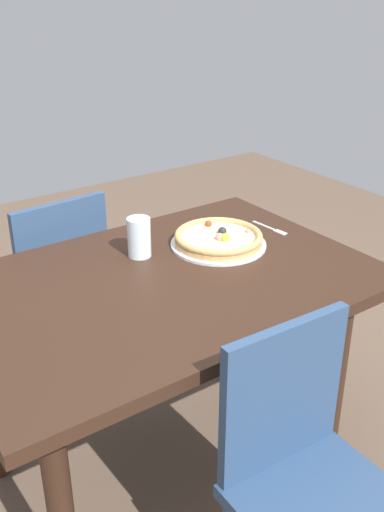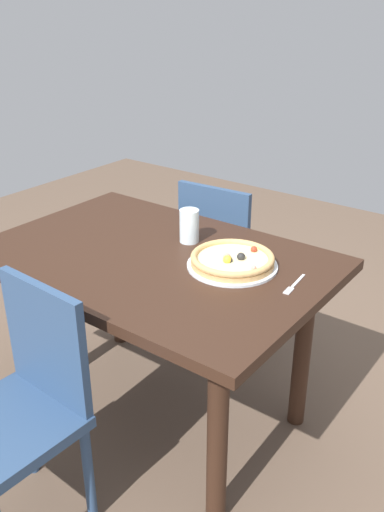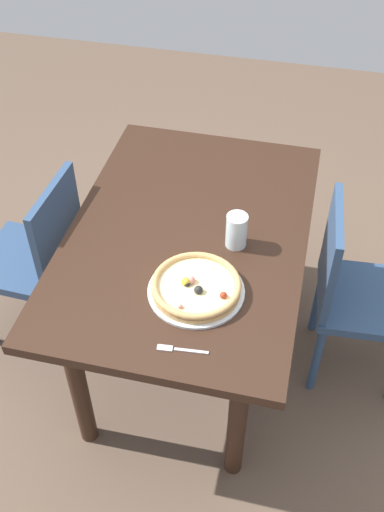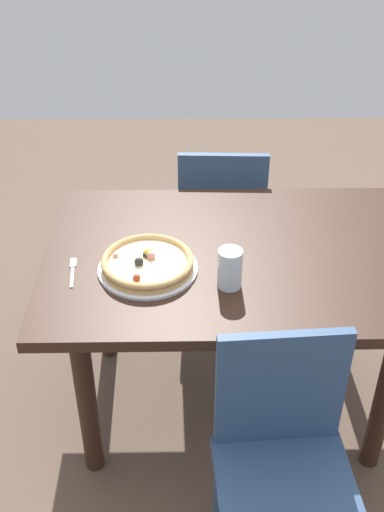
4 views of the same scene
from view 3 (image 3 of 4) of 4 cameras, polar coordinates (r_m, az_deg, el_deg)
ground_plane at (r=2.86m, az=-0.29°, el=-8.98°), size 6.00×6.00×0.00m
dining_table at (r=2.36m, az=-0.35°, el=0.53°), size 1.34×0.91×0.76m
chair_near at (r=2.54m, az=15.06°, el=-3.14°), size 0.43×0.43×0.87m
chair_far at (r=2.68m, az=-14.39°, el=-0.03°), size 0.42×0.42×0.87m
plate at (r=2.06m, az=0.40°, el=-3.35°), size 0.34×0.34×0.01m
pizza at (r=2.05m, az=0.40°, el=-2.89°), size 0.31×0.31×0.05m
fork at (r=1.91m, az=-1.34°, el=-8.91°), size 0.03×0.17×0.00m
drinking_glass at (r=2.20m, az=4.27°, el=2.43°), size 0.08×0.08×0.14m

